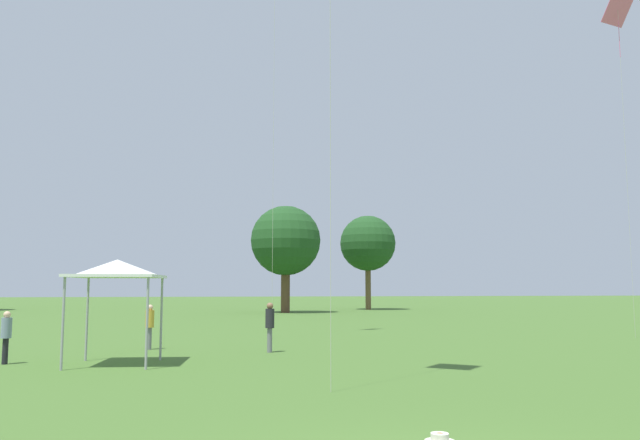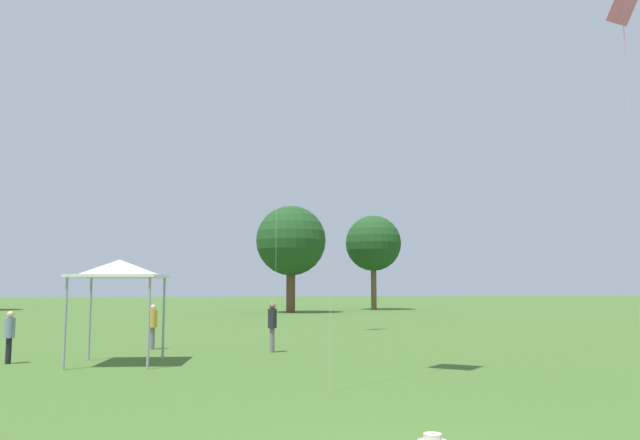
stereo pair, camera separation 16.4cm
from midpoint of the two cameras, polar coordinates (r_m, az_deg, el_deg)
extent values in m
cylinder|color=beige|center=(7.48, 10.91, -18.96)|extent=(0.20, 0.20, 0.09)
cylinder|color=slate|center=(23.51, -14.88, -10.42)|extent=(0.20, 0.20, 0.78)
cylinder|color=gold|center=(23.47, -14.83, -8.72)|extent=(0.37, 0.37, 0.62)
sphere|color=#DBAD89|center=(23.45, -14.81, -7.74)|extent=(0.21, 0.21, 0.21)
cylinder|color=slate|center=(21.76, -4.18, -10.90)|extent=(0.23, 0.23, 0.83)
cylinder|color=#232328|center=(21.71, -4.16, -8.95)|extent=(0.41, 0.41, 0.65)
sphere|color=brown|center=(21.69, -4.16, -7.84)|extent=(0.22, 0.22, 0.22)
cylinder|color=black|center=(20.57, -26.39, -10.67)|extent=(0.22, 0.22, 0.74)
cylinder|color=gray|center=(20.52, -26.29, -8.82)|extent=(0.40, 0.40, 0.59)
sphere|color=#DBAD89|center=(20.50, -26.24, -7.76)|extent=(0.20, 0.20, 0.20)
cube|color=white|center=(19.14, -17.65, -4.93)|extent=(2.73, 2.73, 0.08)
cone|color=white|center=(19.14, -17.63, -4.14)|extent=(2.60, 2.60, 0.45)
cylinder|color=#99999E|center=(20.52, -20.08, -8.50)|extent=(0.07, 0.07, 2.49)
cylinder|color=#99999E|center=(20.02, -13.88, -8.76)|extent=(0.07, 0.07, 2.49)
cylinder|color=#99999E|center=(18.39, -22.03, -8.74)|extent=(0.07, 0.07, 2.49)
cylinder|color=#99999E|center=(17.83, -15.13, -9.06)|extent=(0.07, 0.07, 2.49)
cylinder|color=#BCB7A8|center=(14.36, 1.24, 13.91)|extent=(0.01, 0.01, 14.27)
cylinder|color=#BCB7A8|center=(28.79, -3.79, 9.29)|extent=(0.01, 0.01, 19.76)
cube|color=pink|center=(33.70, 26.07, 17.03)|extent=(1.63, 1.19, 1.24)
cylinder|color=pink|center=(33.18, 26.19, 14.79)|extent=(0.02, 0.02, 1.80)
cylinder|color=#BCB7A8|center=(31.58, 26.72, 4.26)|extent=(0.01, 0.01, 15.14)
cylinder|color=brown|center=(63.32, 5.01, -5.84)|extent=(0.56, 0.56, 5.15)
sphere|color=#1E471E|center=(63.48, 4.97, -2.12)|extent=(5.61, 5.61, 5.61)
cylinder|color=brown|center=(55.62, -2.61, -6.06)|extent=(0.79, 0.79, 4.68)
sphere|color=#1E471E|center=(55.78, -2.59, -1.89)|extent=(6.23, 6.23, 6.23)
camera|label=1|loc=(0.08, -89.67, -0.04)|focal=35.00mm
camera|label=2|loc=(0.08, 90.33, 0.04)|focal=35.00mm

